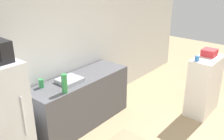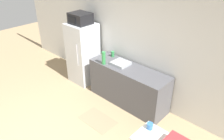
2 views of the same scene
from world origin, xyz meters
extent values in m
cube|color=silver|center=(0.00, 2.66, 1.30)|extent=(8.00, 0.06, 2.60)
cylinder|color=#B7B7BC|center=(-1.08, 1.95, 0.89)|extent=(0.02, 0.02, 0.54)
cube|color=#4C4C51|center=(0.20, 2.31, 0.44)|extent=(1.84, 0.60, 0.88)
cube|color=#9EA3A8|center=(-0.03, 2.31, 0.91)|extent=(0.35, 0.34, 0.06)
cylinder|color=#2D7F42|center=(-0.32, 2.08, 1.03)|extent=(0.08, 0.08, 0.29)
cylinder|color=#2D7F42|center=(-0.43, 2.49, 0.95)|extent=(0.08, 0.08, 0.13)
cube|color=white|center=(1.95, 0.84, 0.54)|extent=(0.77, 0.40, 1.09)
cube|color=red|center=(2.06, 0.87, 1.15)|extent=(0.25, 0.24, 0.13)
cylinder|color=#336BB2|center=(1.66, 0.93, 1.13)|extent=(0.08, 0.08, 0.08)
camera|label=1|loc=(-2.38, -0.52, 2.53)|focal=40.00mm
camera|label=2|loc=(2.72, -0.91, 3.09)|focal=35.00mm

